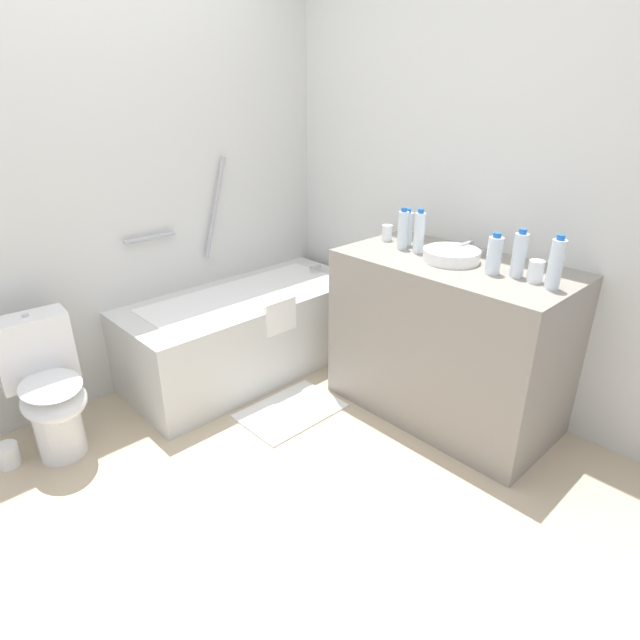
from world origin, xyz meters
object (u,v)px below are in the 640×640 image
object	(u,v)px
drinking_glass_1	(387,233)
water_bottle_2	(519,255)
drinking_glass_0	(536,271)
bathtub	(247,330)
water_bottle_4	(407,229)
water_bottle_1	(419,232)
toilet_paper_roll	(7,455)
bath_mat	(291,411)
water_bottle_3	(556,264)
sink_basin	(451,255)
toilet	(47,388)
water_bottle_5	(494,255)
sink_faucet	(470,248)
water_bottle_0	(403,230)

from	to	relation	value
drinking_glass_1	water_bottle_2	bearing A→B (deg)	-93.31
drinking_glass_0	bathtub	bearing A→B (deg)	108.30
bathtub	water_bottle_4	bearing A→B (deg)	-53.56
bathtub	water_bottle_1	xyz separation A→B (m)	(0.51, -0.91, 0.72)
drinking_glass_1	toilet_paper_roll	bearing A→B (deg)	161.25
drinking_glass_1	bathtub	bearing A→B (deg)	131.73
water_bottle_1	bath_mat	bearing A→B (deg)	151.72
water_bottle_3	bath_mat	world-z (taller)	water_bottle_3
water_bottle_3	bathtub	bearing A→B (deg)	106.37
water_bottle_3	water_bottle_4	size ratio (longest dim) A/B	1.19
bathtub	sink_basin	size ratio (longest dim) A/B	5.40
sink_basin	water_bottle_4	xyz separation A→B (m)	(0.07, 0.34, 0.06)
water_bottle_2	water_bottle_3	xyz separation A→B (m)	(-0.04, -0.19, 0.01)
toilet	bath_mat	bearing A→B (deg)	66.99
water_bottle_3	bath_mat	bearing A→B (deg)	119.47
water_bottle_3	water_bottle_2	bearing A→B (deg)	78.54
water_bottle_5	drinking_glass_0	xyz separation A→B (m)	(0.03, -0.19, -0.04)
drinking_glass_1	toilet_paper_roll	xyz separation A→B (m)	(-2.00, 0.68, -0.88)
sink_basin	drinking_glass_1	world-z (taller)	drinking_glass_1
water_bottle_1	water_bottle_2	size ratio (longest dim) A/B	1.03
sink_basin	water_bottle_4	bearing A→B (deg)	79.18
sink_faucet	water_bottle_1	distance (m)	0.28
water_bottle_1	water_bottle_3	bearing A→B (deg)	-91.71
sink_faucet	toilet_paper_roll	xyz separation A→B (m)	(-2.11, 1.16, -0.87)
water_bottle_1	water_bottle_3	size ratio (longest dim) A/B	0.97
sink_faucet	water_bottle_4	distance (m)	0.36
sink_faucet	drinking_glass_1	distance (m)	0.49
sink_basin	toilet_paper_roll	bearing A→B (deg)	149.16
drinking_glass_0	bath_mat	bearing A→B (deg)	122.98
water_bottle_1	drinking_glass_1	xyz separation A→B (m)	(0.06, 0.27, -0.06)
drinking_glass_0	drinking_glass_1	xyz separation A→B (m)	(0.06, 0.92, -0.01)
water_bottle_1	toilet_paper_roll	bearing A→B (deg)	153.94
water_bottle_3	toilet_paper_roll	bearing A→B (deg)	138.61
water_bottle_2	drinking_glass_0	xyz separation A→B (m)	(-0.01, -0.09, -0.06)
water_bottle_5	drinking_glass_0	size ratio (longest dim) A/B	1.96
bath_mat	sink_faucet	bearing A→B (deg)	-34.40
sink_faucet	bathtub	bearing A→B (deg)	121.20
water_bottle_3	drinking_glass_0	size ratio (longest dim) A/B	2.40
bathtub	water_bottle_0	distance (m)	1.18
bathtub	toilet	distance (m)	1.20
water_bottle_5	bath_mat	size ratio (longest dim) A/B	0.35
water_bottle_0	drinking_glass_1	distance (m)	0.19
water_bottle_1	water_bottle_5	xyz separation A→B (m)	(-0.03, -0.45, -0.02)
sink_basin	water_bottle_1	size ratio (longest dim) A/B	1.22
water_bottle_4	water_bottle_5	bearing A→B (deg)	-98.85
drinking_glass_0	water_bottle_5	bearing A→B (deg)	100.07
bathtub	toilet	xyz separation A→B (m)	(-1.20, 0.00, 0.07)
water_bottle_4	drinking_glass_1	bearing A→B (deg)	90.76
water_bottle_4	drinking_glass_0	world-z (taller)	water_bottle_4
drinking_glass_1	water_bottle_3	bearing A→B (deg)	-94.84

